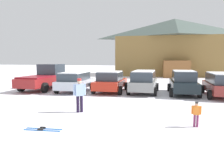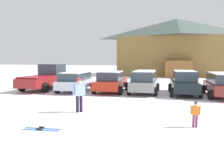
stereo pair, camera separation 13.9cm
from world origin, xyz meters
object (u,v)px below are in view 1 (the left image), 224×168
(parked_maroon_van, at_px, (222,84))
(skier_adult_in_blue_parka, at_px, (79,93))
(parked_red_sedan, at_px, (111,81))
(skier_child_in_orange_jacket, at_px, (196,113))
(ski_lodge, at_px, (174,47))
(pair_of_skis, at_px, (43,129))
(pickup_truck, at_px, (46,78))
(parked_black_sedan, at_px, (183,83))
(parked_grey_wagon, at_px, (144,81))
(parked_silver_wagon, at_px, (75,81))

(parked_maroon_van, xyz_separation_m, skier_adult_in_blue_parka, (-7.89, -6.46, 0.04))
(parked_red_sedan, bearing_deg, skier_child_in_orange_jacket, -56.08)
(ski_lodge, xyz_separation_m, pair_of_skis, (-5.66, -30.06, -4.54))
(parked_red_sedan, distance_m, pickup_truck, 5.89)
(ski_lodge, relative_size, pickup_truck, 3.30)
(parked_black_sedan, relative_size, skier_adult_in_blue_parka, 2.66)
(parked_maroon_van, height_order, skier_adult_in_blue_parka, skier_adult_in_blue_parka)
(parked_grey_wagon, distance_m, parked_maroon_van, 5.46)
(skier_adult_in_blue_parka, xyz_separation_m, pair_of_skis, (-0.32, -2.86, -0.92))
(parked_maroon_van, relative_size, skier_child_in_orange_jacket, 4.36)
(parked_black_sedan, xyz_separation_m, pair_of_skis, (-5.69, -9.77, -0.86))
(pair_of_skis, bearing_deg, skier_adult_in_blue_parka, 83.64)
(parked_grey_wagon, height_order, pair_of_skis, parked_grey_wagon)
(parked_maroon_van, relative_size, pair_of_skis, 3.03)
(parked_black_sedan, bearing_deg, skier_adult_in_blue_parka, -127.86)
(ski_lodge, height_order, pair_of_skis, ski_lodge)
(parked_maroon_van, bearing_deg, skier_child_in_orange_jacket, -109.17)
(skier_child_in_orange_jacket, bearing_deg, ski_lodge, 89.80)
(parked_maroon_van, bearing_deg, parked_grey_wagon, 174.25)
(parked_black_sedan, distance_m, skier_adult_in_blue_parka, 8.75)
(skier_child_in_orange_jacket, bearing_deg, parked_black_sedan, 89.09)
(parked_silver_wagon, bearing_deg, skier_adult_in_blue_parka, -64.94)
(skier_adult_in_blue_parka, bearing_deg, parked_red_sedan, 91.24)
(parked_grey_wagon, xyz_separation_m, parked_maroon_van, (5.43, -0.55, -0.02))
(pair_of_skis, bearing_deg, parked_maroon_van, 48.62)
(skier_adult_in_blue_parka, relative_size, pair_of_skis, 1.17)
(parked_silver_wagon, xyz_separation_m, parked_black_sedan, (8.37, 0.50, 0.02))
(parked_red_sedan, xyz_separation_m, pickup_truck, (-5.88, 0.32, 0.16))
(parked_red_sedan, xyz_separation_m, parked_black_sedan, (5.52, 0.04, 0.05))
(parked_maroon_van, distance_m, pickup_truck, 13.94)
(parked_silver_wagon, relative_size, skier_child_in_orange_jacket, 4.36)
(pickup_truck, bearing_deg, parked_maroon_van, -2.97)
(parked_red_sedan, xyz_separation_m, skier_adult_in_blue_parka, (0.15, -6.87, 0.11))
(parked_black_sedan, bearing_deg, pair_of_skis, -120.22)
(parked_red_sedan, height_order, pickup_truck, pickup_truck)
(parked_maroon_van, distance_m, pair_of_skis, 12.45)
(skier_child_in_orange_jacket, bearing_deg, parked_red_sedan, 123.92)
(parked_maroon_van, relative_size, skier_adult_in_blue_parka, 2.59)
(skier_child_in_orange_jacket, height_order, skier_adult_in_blue_parka, skier_adult_in_blue_parka)
(ski_lodge, relative_size, parked_grey_wagon, 4.26)
(parked_red_sedan, relative_size, parked_black_sedan, 1.01)
(parked_black_sedan, xyz_separation_m, skier_adult_in_blue_parka, (-5.37, -6.91, 0.06))
(parked_red_sedan, distance_m, pair_of_skis, 9.76)
(parked_red_sedan, bearing_deg, skier_adult_in_blue_parka, -88.76)
(skier_child_in_orange_jacket, relative_size, skier_adult_in_blue_parka, 0.59)
(skier_child_in_orange_jacket, bearing_deg, parked_silver_wagon, 137.46)
(parked_red_sedan, bearing_deg, parked_grey_wagon, 3.19)
(pickup_truck, bearing_deg, pair_of_skis, -60.40)
(parked_red_sedan, relative_size, pair_of_skis, 3.14)
(parked_silver_wagon, distance_m, parked_grey_wagon, 5.50)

